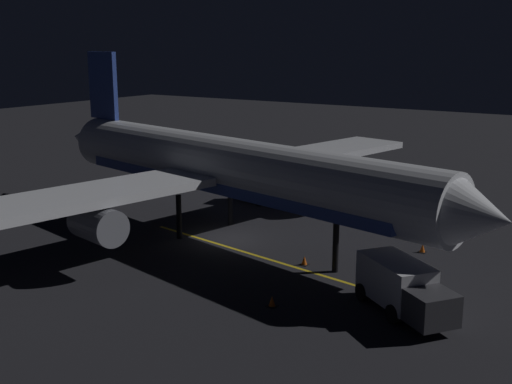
{
  "coord_description": "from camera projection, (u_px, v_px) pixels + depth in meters",
  "views": [
    {
      "loc": [
        32.98,
        23.83,
        12.74
      ],
      "look_at": [
        0.0,
        2.0,
        3.5
      ],
      "focal_mm": 44.57,
      "sensor_mm": 36.0,
      "label": 1
    }
  ],
  "objects": [
    {
      "name": "baggage_truck",
      "position": [
        402.0,
        288.0,
        30.55
      ],
      "size": [
        5.11,
        5.97,
        2.5
      ],
      "color": "silver",
      "rests_on": "ground_plane"
    },
    {
      "name": "ground_crew_worker",
      "position": [
        366.0,
        279.0,
        32.87
      ],
      "size": [
        0.4,
        0.4,
        1.74
      ],
      "color": "black",
      "rests_on": "ground_plane"
    },
    {
      "name": "ground_plane",
      "position": [
        231.0,
        241.0,
        42.51
      ],
      "size": [
        180.0,
        180.0,
        0.2
      ],
      "primitive_type": "cube",
      "color": "black"
    },
    {
      "name": "traffic_cone_near_right",
      "position": [
        272.0,
        302.0,
        31.55
      ],
      "size": [
        0.5,
        0.5,
        0.55
      ],
      "color": "#EA590F",
      "rests_on": "ground_plane"
    },
    {
      "name": "airliner",
      "position": [
        224.0,
        169.0,
        41.85
      ],
      "size": [
        38.61,
        38.69,
        12.15
      ],
      "color": "white",
      "rests_on": "ground_plane"
    },
    {
      "name": "traffic_cone_near_left",
      "position": [
        304.0,
        261.0,
        37.49
      ],
      "size": [
        0.5,
        0.5,
        0.55
      ],
      "color": "#EA590F",
      "rests_on": "ground_plane"
    },
    {
      "name": "catering_truck",
      "position": [
        274.0,
        190.0,
        51.38
      ],
      "size": [
        2.91,
        6.03,
        2.42
      ],
      "color": "navy",
      "rests_on": "ground_plane"
    },
    {
      "name": "traffic_cone_under_wing",
      "position": [
        369.0,
        220.0,
        46.25
      ],
      "size": [
        0.5,
        0.5,
        0.55
      ],
      "color": "#EA590F",
      "rests_on": "ground_plane"
    },
    {
      "name": "apron_guide_stripe",
      "position": [
        265.0,
        258.0,
        38.7
      ],
      "size": [
        3.54,
        19.92,
        0.01
      ],
      "primitive_type": "cube",
      "rotation": [
        0.0,
        0.0,
        -0.16
      ],
      "color": "gold",
      "rests_on": "ground_plane"
    },
    {
      "name": "traffic_cone_far",
      "position": [
        422.0,
        249.0,
        39.74
      ],
      "size": [
        0.5,
        0.5,
        0.55
      ],
      "color": "#EA590F",
      "rests_on": "ground_plane"
    }
  ]
}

